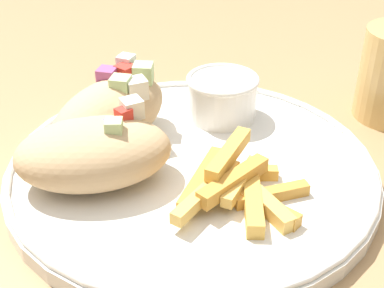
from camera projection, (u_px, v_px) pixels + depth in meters
The scene contains 6 objects.
table at pixel (163, 198), 0.53m from camera, with size 1.55×1.55×0.72m.
plate at pixel (192, 168), 0.46m from camera, with size 0.31×0.31×0.02m.
pita_sandwich_near at pixel (94, 152), 0.42m from camera, with size 0.13×0.09×0.06m.
pita_sandwich_far at pixel (111, 112), 0.47m from camera, with size 0.13×0.14×0.07m.
fries_pile at pixel (238, 186), 0.41m from camera, with size 0.11×0.11×0.03m.
sauce_ramekin at pixel (222, 95), 0.51m from camera, with size 0.07×0.07×0.04m.
Camera 1 is at (-0.02, -0.42, 0.99)m, focal length 50.00 mm.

